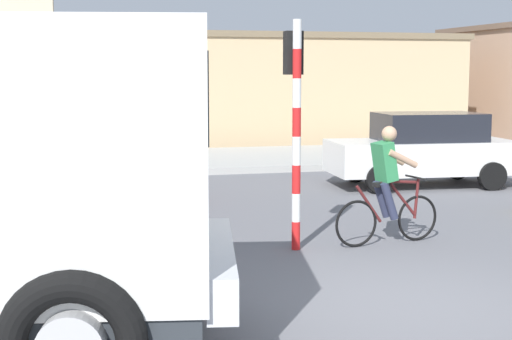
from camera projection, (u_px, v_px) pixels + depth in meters
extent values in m
plane|color=slate|center=(409.00, 308.00, 8.13)|extent=(120.00, 120.00, 0.00)
cube|color=#ADADA8|center=(195.00, 160.00, 20.93)|extent=(80.00, 5.00, 0.16)
cube|color=silver|center=(220.00, 263.00, 6.80)|extent=(0.67, 2.38, 0.36)
cube|color=black|center=(201.00, 95.00, 6.60)|extent=(0.51, 2.11, 0.70)
torus|color=black|center=(114.00, 258.00, 8.03)|extent=(1.13, 0.44, 1.10)
cylinder|color=beige|center=(114.00, 258.00, 8.03)|extent=(0.54, 0.39, 0.50)
torus|color=black|center=(417.00, 218.00, 11.32)|extent=(0.68, 0.15, 0.68)
torus|color=black|center=(356.00, 224.00, 10.90)|extent=(0.68, 0.15, 0.68)
cylinder|color=#591E1E|center=(399.00, 182.00, 11.11)|extent=(0.60, 0.14, 0.09)
cylinder|color=#591E1E|center=(402.00, 198.00, 11.17)|extent=(0.51, 0.13, 0.57)
cylinder|color=#591E1E|center=(369.00, 204.00, 10.95)|extent=(0.44, 0.12, 0.57)
cylinder|color=#591E1E|center=(416.00, 198.00, 11.28)|extent=(0.10, 0.06, 0.59)
cylinder|color=black|center=(416.00, 177.00, 11.22)|extent=(0.11, 0.50, 0.03)
cube|color=black|center=(381.00, 185.00, 11.00)|extent=(0.26, 0.16, 0.06)
cube|color=#338C51|center=(385.00, 162.00, 10.97)|extent=(0.34, 0.36, 0.59)
sphere|color=tan|center=(389.00, 134.00, 10.95)|extent=(0.22, 0.22, 0.22)
cylinder|color=#2D334C|center=(382.00, 199.00, 11.15)|extent=(0.32, 0.17, 0.57)
cylinder|color=tan|center=(390.00, 156.00, 11.19)|extent=(0.50, 0.17, 0.29)
cylinder|color=#2D334C|center=(389.00, 201.00, 10.97)|extent=(0.32, 0.17, 0.57)
cylinder|color=tan|center=(403.00, 159.00, 10.90)|extent=(0.50, 0.17, 0.29)
cylinder|color=red|center=(296.00, 236.00, 10.77)|extent=(0.12, 0.12, 0.40)
cylinder|color=white|center=(296.00, 208.00, 10.72)|extent=(0.12, 0.12, 0.40)
cylinder|color=red|center=(296.00, 179.00, 10.67)|extent=(0.12, 0.12, 0.40)
cylinder|color=white|center=(296.00, 151.00, 10.62)|extent=(0.12, 0.12, 0.40)
cylinder|color=red|center=(297.00, 122.00, 10.57)|extent=(0.12, 0.12, 0.40)
cylinder|color=white|center=(297.00, 93.00, 10.52)|extent=(0.12, 0.12, 0.40)
cylinder|color=red|center=(297.00, 64.00, 10.47)|extent=(0.12, 0.12, 0.40)
cylinder|color=white|center=(297.00, 34.00, 10.41)|extent=(0.12, 0.12, 0.40)
cube|color=black|center=(293.00, 53.00, 10.62)|extent=(0.24, 0.20, 0.60)
sphere|color=orange|center=(291.00, 53.00, 10.73)|extent=(0.14, 0.14, 0.14)
cube|color=white|center=(421.00, 156.00, 16.70)|extent=(4.10, 1.96, 0.70)
cube|color=black|center=(429.00, 127.00, 16.64)|extent=(2.29, 1.59, 0.60)
cylinder|color=black|center=(380.00, 179.00, 15.69)|extent=(0.61, 0.22, 0.60)
cylinder|color=black|center=(355.00, 169.00, 17.35)|extent=(0.61, 0.22, 0.60)
cylinder|color=black|center=(492.00, 176.00, 16.14)|extent=(0.61, 0.22, 0.60)
cylinder|color=black|center=(457.00, 166.00, 17.80)|extent=(0.61, 0.22, 0.60)
cube|color=red|center=(46.00, 171.00, 14.34)|extent=(4.05, 1.82, 0.70)
cube|color=black|center=(36.00, 136.00, 14.22)|extent=(2.24, 1.51, 0.60)
cylinder|color=black|center=(112.00, 181.00, 15.47)|extent=(0.61, 0.20, 0.60)
cylinder|color=black|center=(115.00, 194.00, 13.82)|extent=(0.61, 0.20, 0.60)
cube|color=#D1B284|center=(285.00, 91.00, 28.14)|extent=(11.17, 6.71, 3.57)
cube|color=#7D6B4F|center=(285.00, 39.00, 27.90)|extent=(11.39, 6.85, 0.20)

